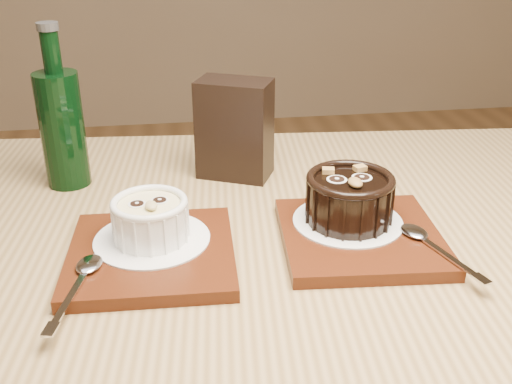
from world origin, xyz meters
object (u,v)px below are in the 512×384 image
Objects in this scene: ramekin_white at (150,218)px; ramekin_dark at (349,196)px; tray_right at (360,237)px; tray_left at (152,254)px; green_bottle at (62,125)px; condiment_stand at (235,129)px; table at (291,322)px.

ramekin_dark reaches higher than ramekin_white.
tray_right is at bearing -16.21° from ramekin_white.
tray_left is 0.26m from green_bottle.
condiment_stand is (0.12, 0.22, 0.06)m from tray_left.
ramekin_dark is at bearing 7.08° from tray_left.
ramekin_white is 0.23m from ramekin_dark.
green_bottle is at bearing 148.36° from tray_right.
green_bottle is at bearing 178.89° from condiment_stand.
ramekin_dark is at bearing 109.06° from tray_right.
ramekin_dark is 0.73× the size of condiment_stand.
tray_left is at bearing -105.58° from ramekin_white.
condiment_stand is at bearing 47.07° from ramekin_white.
ramekin_dark is (0.23, 0.01, 0.01)m from ramekin_white.
table is 7.02× the size of tray_left.
tray_right reaches higher than table.
tray_left reaches higher than table.
tray_right is (0.08, 0.02, 0.10)m from table.
tray_left is (-0.16, 0.02, 0.10)m from table.
tray_right is at bearing 0.97° from tray_left.
tray_right is 0.05m from ramekin_dark.
green_bottle is at bearing 138.87° from table.
condiment_stand is at bearing 118.14° from ramekin_dark.
green_bottle is (-0.27, 0.24, 0.18)m from table.
tray_left is at bearing -175.44° from ramekin_dark.
ramekin_white is 0.82× the size of ramekin_dark.
tray_left is 1.29× the size of condiment_stand.
green_bottle is (-0.36, 0.22, 0.08)m from tray_right.
tray_right is at bearing 13.01° from table.
ramekin_dark is (-0.01, 0.02, 0.04)m from tray_right.
table is at bearing -41.13° from green_bottle.
tray_left is 2.12× the size of ramekin_white.
table is 0.19m from tray_left.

